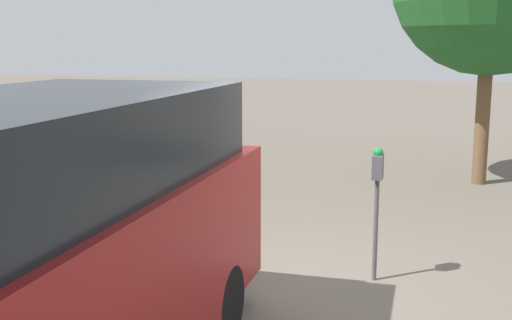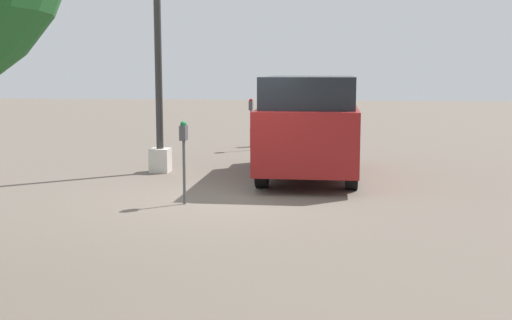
% 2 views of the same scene
% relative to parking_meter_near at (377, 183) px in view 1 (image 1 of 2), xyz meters
% --- Properties ---
extents(ground_plane, '(80.00, 80.00, 0.00)m').
position_rel_parking_meter_near_xyz_m(ground_plane, '(0.62, -0.66, -1.08)').
color(ground_plane, '#60564C').
extents(parking_meter_near, '(0.20, 0.11, 1.47)m').
position_rel_parking_meter_near_xyz_m(parking_meter_near, '(0.00, 0.00, 0.00)').
color(parking_meter_near, '#4C4C4C').
rests_on(parking_meter_near, ground).
extents(parked_van, '(4.87, 2.06, 2.21)m').
position_rel_parking_meter_near_xyz_m(parked_van, '(3.27, -2.04, 0.11)').
color(parked_van, maroon).
rests_on(parked_van, ground).
extents(car_distant, '(4.43, 1.79, 1.42)m').
position_rel_parking_meter_near_xyz_m(car_distant, '(-9.35, -6.91, -0.33)').
color(car_distant, '#2D478C').
rests_on(car_distant, ground).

